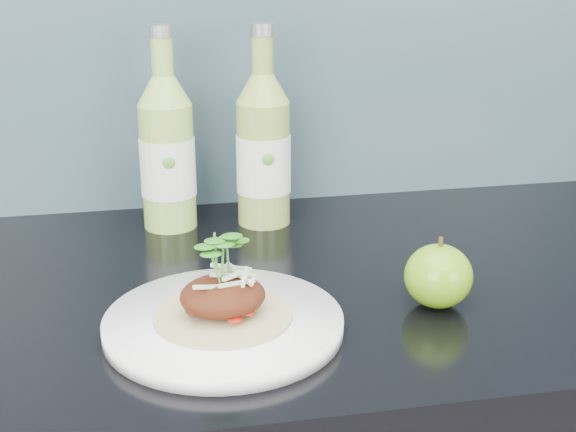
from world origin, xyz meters
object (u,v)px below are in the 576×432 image
dinner_plate (224,324)px  cider_bottle_left (167,153)px  green_apple (438,276)px  cider_bottle_right (263,150)px

dinner_plate → cider_bottle_left: 0.34m
dinner_plate → cider_bottle_left: bearing=96.4°
green_apple → cider_bottle_left: 0.42m
dinner_plate → cider_bottle_right: size_ratio=0.93×
cider_bottle_right → green_apple: bearing=-52.4°
green_apple → cider_bottle_left: size_ratio=0.32×
cider_bottle_left → cider_bottle_right: same height
dinner_plate → green_apple: (0.24, 0.01, 0.03)m
cider_bottle_left → cider_bottle_right: size_ratio=1.00×
cider_bottle_left → green_apple: bearing=-38.6°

